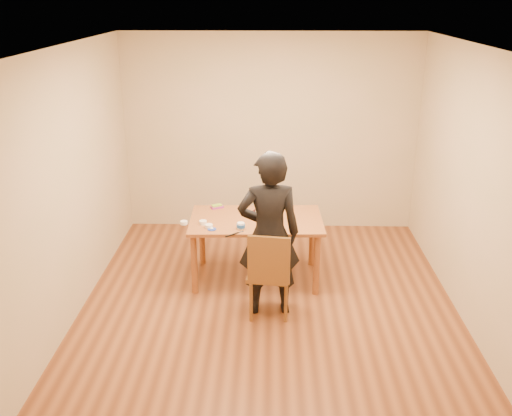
{
  "coord_description": "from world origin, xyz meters",
  "views": [
    {
      "loc": [
        0.01,
        -5.39,
        3.16
      ],
      "look_at": [
        -0.15,
        0.57,
        0.9
      ],
      "focal_mm": 40.0,
      "sensor_mm": 36.0,
      "label": 1
    }
  ],
  "objects_px": {
    "cake_plate": "(265,214)",
    "cake": "(265,210)",
    "dining_table": "(256,220)",
    "dining_chair": "(269,274)",
    "person": "(269,234)"
  },
  "relations": [
    {
      "from": "cake",
      "to": "person",
      "type": "height_order",
      "value": "person"
    },
    {
      "from": "dining_table",
      "to": "cake",
      "type": "distance_m",
      "value": 0.18
    },
    {
      "from": "cake_plate",
      "to": "cake",
      "type": "xyz_separation_m",
      "value": [
        -0.0,
        0.0,
        0.05
      ]
    },
    {
      "from": "cake",
      "to": "person",
      "type": "relative_size",
      "value": 0.13
    },
    {
      "from": "dining_chair",
      "to": "cake",
      "type": "height_order",
      "value": "cake"
    },
    {
      "from": "cake",
      "to": "person",
      "type": "xyz_separation_m",
      "value": [
        0.05,
        -0.86,
        0.06
      ]
    },
    {
      "from": "dining_chair",
      "to": "cake_plate",
      "type": "relative_size",
      "value": 1.28
    },
    {
      "from": "dining_chair",
      "to": "cake_plate",
      "type": "xyz_separation_m",
      "value": [
        -0.05,
        0.91,
        0.31
      ]
    },
    {
      "from": "dining_table",
      "to": "dining_chair",
      "type": "distance_m",
      "value": 0.84
    },
    {
      "from": "cake_plate",
      "to": "cake",
      "type": "height_order",
      "value": "cake"
    },
    {
      "from": "dining_table",
      "to": "cake_plate",
      "type": "distance_m",
      "value": 0.17
    },
    {
      "from": "person",
      "to": "cake_plate",
      "type": "bearing_deg",
      "value": -92.31
    },
    {
      "from": "dining_table",
      "to": "cake",
      "type": "xyz_separation_m",
      "value": [
        0.1,
        0.13,
        0.08
      ]
    },
    {
      "from": "dining_table",
      "to": "person",
      "type": "bearing_deg",
      "value": -80.18
    },
    {
      "from": "dining_table",
      "to": "cake_plate",
      "type": "xyz_separation_m",
      "value": [
        0.1,
        0.13,
        0.03
      ]
    }
  ]
}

